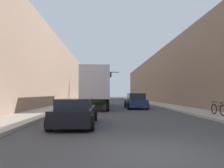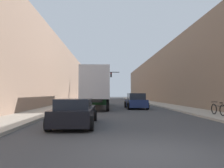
% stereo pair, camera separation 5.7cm
% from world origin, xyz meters
% --- Properties ---
extents(ground_plane, '(200.00, 200.00, 0.00)m').
position_xyz_m(ground_plane, '(0.00, 0.00, 0.00)').
color(ground_plane, '#424244').
extents(sidewalk_right, '(2.71, 80.00, 0.15)m').
position_xyz_m(sidewalk_right, '(6.34, 30.00, 0.07)').
color(sidewalk_right, '#B2A899').
rests_on(sidewalk_right, ground).
extents(sidewalk_left, '(2.71, 80.00, 0.15)m').
position_xyz_m(sidewalk_left, '(-6.34, 30.00, 0.07)').
color(sidewalk_left, '#B2A899').
rests_on(sidewalk_left, ground).
extents(building_right, '(6.00, 80.00, 8.67)m').
position_xyz_m(building_right, '(10.70, 30.00, 4.34)').
color(building_right, '#846B56').
rests_on(building_right, ground).
extents(building_left, '(6.00, 80.00, 9.40)m').
position_xyz_m(building_left, '(-10.70, 30.00, 4.70)').
color(building_left, '#997A66').
rests_on(building_left, ground).
extents(semi_truck, '(2.58, 14.26, 3.98)m').
position_xyz_m(semi_truck, '(-2.15, 19.46, 2.28)').
color(semi_truck, silver).
rests_on(semi_truck, ground).
extents(sedan_car, '(2.00, 4.72, 1.32)m').
position_xyz_m(sedan_car, '(-2.73, 5.25, 0.64)').
color(sedan_car, black).
rests_on(sedan_car, ground).
extents(suv_car, '(2.08, 4.57, 1.60)m').
position_xyz_m(suv_car, '(1.97, 17.14, 0.76)').
color(suv_car, navy).
rests_on(suv_car, ground).
extents(traffic_signal_gantry, '(6.41, 0.35, 5.93)m').
position_xyz_m(traffic_signal_gantry, '(-3.07, 35.71, 4.27)').
color(traffic_signal_gantry, black).
rests_on(traffic_signal_gantry, ground).
extents(parked_bicycle, '(0.44, 1.83, 0.86)m').
position_xyz_m(parked_bicycle, '(6.21, 8.58, 0.53)').
color(parked_bicycle, black).
rests_on(parked_bicycle, sidewalk_right).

